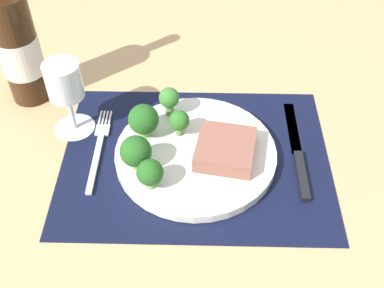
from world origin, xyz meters
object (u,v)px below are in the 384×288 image
object	(u,v)px
plate	(196,154)
wine_bottle	(18,47)
knife	(298,155)
wine_glass	(65,86)
steak	(225,149)
fork	(99,148)

from	to	relation	value
plate	wine_bottle	size ratio (longest dim) A/B	0.87
knife	wine_bottle	distance (cm)	52.04
wine_glass	steak	bearing A→B (deg)	-16.33
fork	wine_bottle	world-z (taller)	wine_bottle
steak	fork	size ratio (longest dim) A/B	0.49
knife	wine_glass	size ratio (longest dim) A/B	1.66
knife	wine_glass	xyz separation A→B (cm)	(-38.86, 6.32, 8.96)
fork	wine_bottle	bearing A→B (deg)	133.26
steak	knife	xyz separation A→B (cm)	(12.34, 1.44, -2.69)
wine_glass	fork	bearing A→B (deg)	-46.69
plate	steak	distance (cm)	5.39
knife	wine_bottle	world-z (taller)	wine_bottle
plate	fork	distance (cm)	16.63
knife	wine_bottle	size ratio (longest dim) A/B	0.75
fork	wine_glass	bearing A→B (deg)	130.25
knife	steak	bearing A→B (deg)	-171.57
steak	knife	distance (cm)	12.71
knife	wine_glass	world-z (taller)	wine_glass
steak	wine_glass	xyz separation A→B (cm)	(-26.52, 7.77, 6.27)
steak	knife	size ratio (longest dim) A/B	0.41
plate	steak	size ratio (longest dim) A/B	2.84
steak	wine_glass	distance (cm)	28.33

